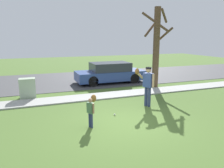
% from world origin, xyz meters
% --- Properties ---
extents(ground_plane, '(48.00, 48.00, 0.00)m').
position_xyz_m(ground_plane, '(0.00, 3.50, 0.00)').
color(ground_plane, '#4C6B2D').
extents(sidewalk_strip, '(36.00, 1.20, 0.06)m').
position_xyz_m(sidewalk_strip, '(0.00, 3.60, 0.03)').
color(sidewalk_strip, '#A3A39E').
rests_on(sidewalk_strip, ground).
extents(road_surface, '(36.00, 6.80, 0.02)m').
position_xyz_m(road_surface, '(0.00, 8.60, 0.01)').
color(road_surface, '#424244').
rests_on(road_surface, ground).
extents(person_adult, '(0.84, 0.56, 1.72)m').
position_xyz_m(person_adult, '(1.64, 1.38, 1.08)').
color(person_adult, navy).
rests_on(person_adult, ground).
extents(person_child, '(0.42, 0.53, 1.05)m').
position_xyz_m(person_child, '(-1.19, 0.08, 0.68)').
color(person_child, navy).
rests_on(person_child, ground).
extents(baseball, '(0.07, 0.07, 0.07)m').
position_xyz_m(baseball, '(-0.09, 0.78, 0.04)').
color(baseball, white).
rests_on(baseball, ground).
extents(utility_cabinet, '(0.75, 0.52, 1.00)m').
position_xyz_m(utility_cabinet, '(-3.22, 4.56, 0.50)').
color(utility_cabinet, '#9EB293').
rests_on(utility_cabinet, ground).
extents(street_tree_near, '(1.84, 1.88, 4.66)m').
position_xyz_m(street_tree_near, '(3.97, 4.50, 2.49)').
color(street_tree_near, brown).
rests_on(street_tree_near, ground).
extents(parked_wagon_blue, '(4.50, 1.80, 1.33)m').
position_xyz_m(parked_wagon_blue, '(1.89, 6.74, 0.66)').
color(parked_wagon_blue, '#2D478C').
rests_on(parked_wagon_blue, road_surface).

